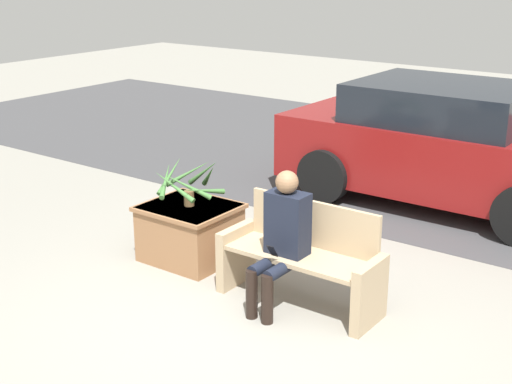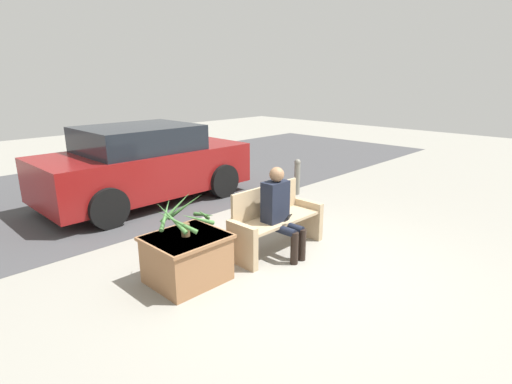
# 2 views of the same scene
# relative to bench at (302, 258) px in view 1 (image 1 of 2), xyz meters

# --- Properties ---
(ground_plane) EXTENTS (30.00, 30.00, 0.00)m
(ground_plane) POSITION_rel_bench_xyz_m (-0.22, -0.69, -0.42)
(ground_plane) COLOR gray
(road_surface) EXTENTS (20.00, 6.00, 0.01)m
(road_surface) POSITION_rel_bench_xyz_m (-0.22, 4.80, -0.42)
(road_surface) COLOR #424244
(road_surface) RESTS_ON ground_plane
(bench) EXTENTS (1.49, 0.51, 0.90)m
(bench) POSITION_rel_bench_xyz_m (0.00, 0.00, 0.00)
(bench) COLOR tan
(bench) RESTS_ON ground_plane
(person_seated) EXTENTS (0.36, 0.58, 1.23)m
(person_seated) POSITION_rel_bench_xyz_m (-0.10, -0.18, 0.26)
(person_seated) COLOR black
(person_seated) RESTS_ON ground_plane
(planter_box) EXTENTS (0.89, 0.80, 0.58)m
(planter_box) POSITION_rel_bench_xyz_m (-1.43, 0.13, -0.11)
(planter_box) COLOR #936642
(planter_box) RESTS_ON ground_plane
(potted_plant) EXTENTS (0.68, 0.69, 0.48)m
(potted_plant) POSITION_rel_bench_xyz_m (-1.43, 0.12, 0.41)
(potted_plant) COLOR brown
(potted_plant) RESTS_ON planter_box
(parked_car) EXTENTS (3.98, 1.98, 1.50)m
(parked_car) POSITION_rel_bench_xyz_m (-0.05, 3.37, 0.33)
(parked_car) COLOR maroon
(parked_car) RESTS_ON ground_plane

